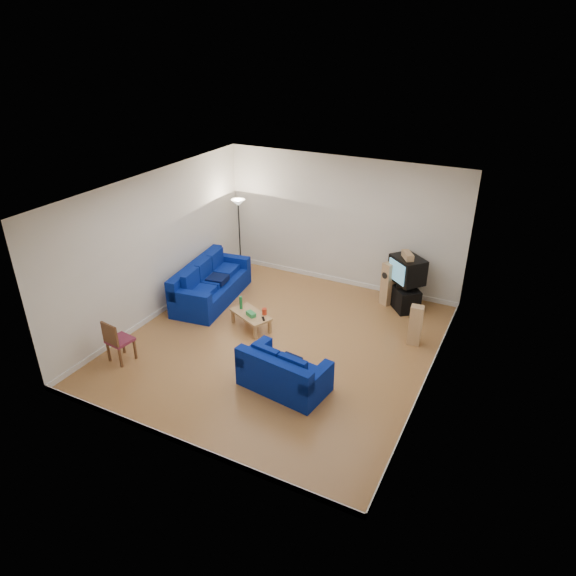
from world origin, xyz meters
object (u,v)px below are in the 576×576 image
at_px(television, 407,270).
at_px(sofa_loveseat, 283,375).
at_px(coffee_table, 251,316).
at_px(sofa_three_seat, 209,286).
at_px(tv_stand, 403,296).

bearing_deg(television, sofa_loveseat, -64.77).
bearing_deg(sofa_loveseat, coffee_table, 143.13).
xyz_separation_m(coffee_table, television, (2.67, 2.43, 0.64)).
relative_size(sofa_three_seat, sofa_loveseat, 1.49).
height_order(sofa_three_seat, coffee_table, sofa_three_seat).
bearing_deg(television, coffee_table, -97.22).
bearing_deg(sofa_three_seat, coffee_table, 58.08).
height_order(sofa_loveseat, coffee_table, sofa_loveseat).
bearing_deg(television, sofa_three_seat, -117.18).
bearing_deg(coffee_table, sofa_three_seat, 155.78).
distance_m(sofa_three_seat, tv_stand, 4.54).
xyz_separation_m(coffee_table, tv_stand, (2.66, 2.41, -0.02)).
height_order(sofa_three_seat, television, television).
height_order(coffee_table, television, television).
bearing_deg(tv_stand, sofa_three_seat, -107.50).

